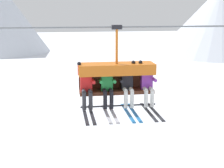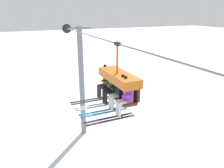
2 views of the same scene
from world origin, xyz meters
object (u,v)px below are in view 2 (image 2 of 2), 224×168
(skier_red, at_px, (104,82))
(skier_black, at_px, (117,91))
(lift_tower_near, at_px, (81,80))
(skier_green, at_px, (110,87))
(chairlift_chair, at_px, (119,81))
(skier_purple, at_px, (125,97))

(skier_red, xyz_separation_m, skier_black, (1.16, 0.00, 0.00))
(lift_tower_near, distance_m, skier_green, 7.25)
(lift_tower_near, bearing_deg, skier_red, -8.24)
(chairlift_chair, bearing_deg, skier_purple, -13.97)
(lift_tower_near, height_order, skier_red, lift_tower_near)
(skier_red, bearing_deg, chairlift_chair, 13.86)
(chairlift_chair, bearing_deg, lift_tower_near, 174.42)
(skier_green, xyz_separation_m, skier_black, (0.58, 0.01, 0.02))
(lift_tower_near, distance_m, chairlift_chair, 7.58)
(skier_green, distance_m, skier_purple, 1.15)
(skier_green, height_order, skier_black, skier_black)
(skier_red, height_order, skier_green, skier_red)
(skier_black, height_order, skier_purple, same)
(chairlift_chair, bearing_deg, skier_black, -36.31)
(chairlift_chair, distance_m, skier_black, 0.45)
(skier_black, distance_m, skier_purple, 0.57)
(skier_red, height_order, skier_black, same)
(skier_purple, bearing_deg, chairlift_chair, 166.03)
(chairlift_chair, height_order, skier_purple, chairlift_chair)
(chairlift_chair, height_order, skier_black, chairlift_chair)
(chairlift_chair, relative_size, skier_black, 1.31)
(lift_tower_near, relative_size, skier_green, 4.59)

